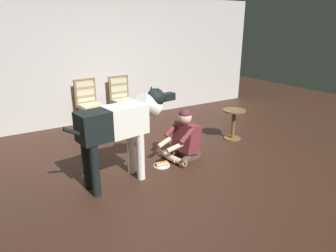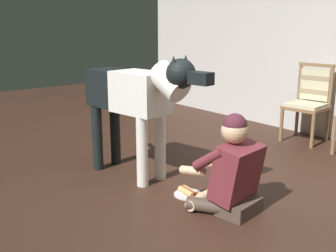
% 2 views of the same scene
% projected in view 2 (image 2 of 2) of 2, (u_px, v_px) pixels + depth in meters
% --- Properties ---
extents(ground_plane, '(13.76, 13.76, 0.00)m').
position_uv_depth(ground_plane, '(200.00, 200.00, 3.51)').
color(ground_plane, '#382118').
extents(dining_chair_left_of_pair, '(0.51, 0.51, 0.98)m').
position_uv_depth(dining_chair_left_of_pair, '(310.00, 99.00, 5.18)').
color(dining_chair_left_of_pair, olive).
rests_on(dining_chair_left_of_pair, ground).
extents(person_sitting_on_floor, '(0.68, 0.57, 0.81)m').
position_uv_depth(person_sitting_on_floor, '(231.00, 172.00, 3.24)').
color(person_sitting_on_floor, '#4E3D33').
rests_on(person_sitting_on_floor, ground).
extents(large_dog, '(1.62, 0.46, 1.22)m').
position_uv_depth(large_dog, '(136.00, 97.00, 3.84)').
color(large_dog, white).
rests_on(large_dog, ground).
extents(hot_dog_on_plate, '(0.25, 0.25, 0.06)m').
position_uv_depth(hot_dog_on_plate, '(188.00, 192.00, 3.60)').
color(hot_dog_on_plate, silver).
rests_on(hot_dog_on_plate, ground).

